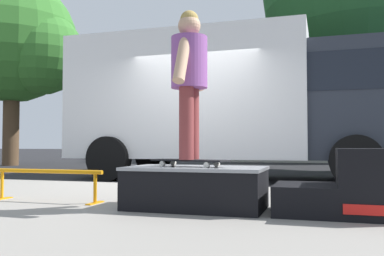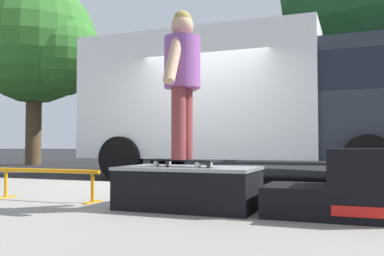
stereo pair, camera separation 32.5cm
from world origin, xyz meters
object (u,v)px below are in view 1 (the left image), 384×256
at_px(skateboard, 189,161).
at_px(street_tree_main, 19,43).
at_px(skater_kid, 189,71).
at_px(box_truck, 235,99).
at_px(grind_rail, 47,178).
at_px(skate_box, 196,186).
at_px(kicker_ramp, 349,188).

height_order(skateboard, street_tree_main, street_tree_main).
distance_m(skater_kid, box_truck, 5.07).
bearing_deg(box_truck, skateboard, -83.45).
xyz_separation_m(grind_rail, skater_kid, (1.61, -0.04, 1.05)).
height_order(skater_kid, street_tree_main, street_tree_main).
bearing_deg(box_truck, skate_box, -82.73).
xyz_separation_m(kicker_ramp, skateboard, (-1.42, -0.01, 0.22)).
bearing_deg(skateboard, skate_box, 10.36).
relative_size(grind_rail, street_tree_main, 0.19).
relative_size(grind_rail, skater_kid, 0.93).
xyz_separation_m(skateboard, box_truck, (-0.58, 5.03, 1.13)).
xyz_separation_m(skate_box, grind_rail, (-1.68, 0.03, 0.04)).
distance_m(skateboard, box_truck, 5.19).
relative_size(kicker_ramp, skateboard, 1.30).
relative_size(grind_rail, skateboard, 1.65).
xyz_separation_m(kicker_ramp, skater_kid, (-1.42, -0.01, 1.07)).
bearing_deg(skateboard, street_tree_main, 136.74).
bearing_deg(skater_kid, box_truck, 96.55).
relative_size(kicker_ramp, street_tree_main, 0.15).
height_order(kicker_ramp, street_tree_main, street_tree_main).
height_order(skate_box, skater_kid, skater_kid).
bearing_deg(grind_rail, kicker_ramp, -0.61).
relative_size(kicker_ramp, skater_kid, 0.73).
distance_m(skate_box, kicker_ramp, 1.36).
bearing_deg(grind_rail, street_tree_main, 131.40).
height_order(skateboard, box_truck, box_truck).
bearing_deg(street_tree_main, skate_box, -43.03).
height_order(skate_box, kicker_ramp, kicker_ramp).
bearing_deg(street_tree_main, grind_rail, -48.60).
bearing_deg(street_tree_main, box_truck, -22.93).
relative_size(skater_kid, box_truck, 0.21).
xyz_separation_m(kicker_ramp, street_tree_main, (-10.66, 8.68, 4.05)).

